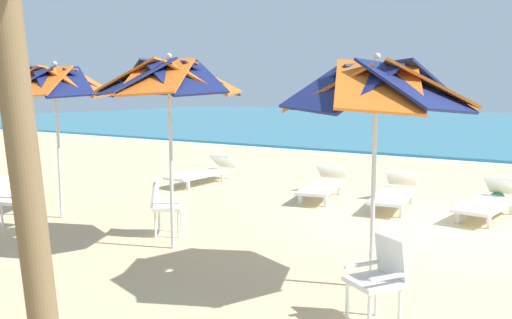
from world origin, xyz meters
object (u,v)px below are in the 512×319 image
at_px(sun_lounger_3, 203,172).
at_px(plastic_chair_0, 380,275).
at_px(beach_umbrella_1, 169,80).
at_px(sun_lounger_2, 323,184).
at_px(beach_umbrella_2, 56,84).
at_px(beach_ball, 497,199).
at_px(plastic_chair_2, 14,198).
at_px(plastic_chair_1, 164,204).
at_px(sun_lounger_0, 489,201).
at_px(sun_lounger_1, 395,193).
at_px(palm_tree_0, 10,27).
at_px(beach_umbrella_0, 376,89).

bearing_deg(sun_lounger_3, plastic_chair_0, -39.69).
height_order(beach_umbrella_1, sun_lounger_2, beach_umbrella_1).
xyz_separation_m(beach_umbrella_2, beach_ball, (6.35, 5.24, -2.21)).
height_order(plastic_chair_2, sun_lounger_3, plastic_chair_2).
bearing_deg(plastic_chair_1, sun_lounger_0, 45.05).
relative_size(sun_lounger_2, beach_ball, 7.73).
bearing_deg(beach_umbrella_1, sun_lounger_1, 68.00).
bearing_deg(palm_tree_0, beach_umbrella_0, 55.48).
distance_m(sun_lounger_1, beach_ball, 2.04).
bearing_deg(plastic_chair_0, beach_umbrella_2, 169.53).
distance_m(beach_umbrella_1, sun_lounger_1, 5.19).
relative_size(beach_umbrella_1, beach_ball, 9.58).
height_order(plastic_chair_1, sun_lounger_3, plastic_chair_1).
height_order(beach_umbrella_0, plastic_chair_1, beach_umbrella_0).
distance_m(plastic_chair_0, beach_umbrella_2, 6.66).
distance_m(plastic_chair_0, sun_lounger_0, 5.34).
distance_m(sun_lounger_2, beach_ball, 3.41).
bearing_deg(plastic_chair_1, sun_lounger_3, 120.92).
bearing_deg(beach_umbrella_0, beach_umbrella_1, -178.42).
bearing_deg(plastic_chair_2, sun_lounger_0, 38.11).
relative_size(plastic_chair_0, palm_tree_0, 0.20).
distance_m(plastic_chair_0, palm_tree_0, 3.99).
xyz_separation_m(beach_umbrella_2, palm_tree_0, (3.79, -3.27, 0.43)).
bearing_deg(sun_lounger_0, plastic_chair_2, -141.89).
distance_m(sun_lounger_0, sun_lounger_3, 6.42).
bearing_deg(beach_umbrella_2, palm_tree_0, -40.76).
height_order(beach_umbrella_0, sun_lounger_0, beach_umbrella_0).
distance_m(beach_umbrella_0, beach_umbrella_1, 2.95).
bearing_deg(beach_umbrella_1, sun_lounger_2, 87.19).
relative_size(beach_umbrella_1, plastic_chair_2, 3.19).
distance_m(plastic_chair_1, palm_tree_0, 4.34).
distance_m(plastic_chair_0, plastic_chair_2, 6.34).
distance_m(plastic_chair_2, sun_lounger_1, 6.84).
relative_size(plastic_chair_2, sun_lounger_3, 0.40).
xyz_separation_m(sun_lounger_2, sun_lounger_3, (-3.18, -0.04, 0.00)).
bearing_deg(plastic_chair_0, palm_tree_0, -139.89).
xyz_separation_m(sun_lounger_0, sun_lounger_2, (-3.25, -0.05, 0.00)).
bearing_deg(sun_lounger_3, sun_lounger_2, 0.64).
relative_size(beach_umbrella_0, plastic_chair_0, 3.08).
height_order(palm_tree_0, beach_ball, palm_tree_0).
height_order(beach_umbrella_2, sun_lounger_0, beach_umbrella_2).
xyz_separation_m(plastic_chair_0, palm_tree_0, (-2.50, -2.10, 2.29)).
relative_size(sun_lounger_1, beach_ball, 7.69).
height_order(beach_umbrella_1, sun_lounger_3, beach_umbrella_1).
distance_m(plastic_chair_1, beach_umbrella_2, 2.98).
bearing_deg(beach_umbrella_2, plastic_chair_1, 3.07).
bearing_deg(sun_lounger_0, sun_lounger_1, -176.09).
bearing_deg(beach_umbrella_0, sun_lounger_3, 143.66).
distance_m(beach_umbrella_1, beach_umbrella_2, 2.93).
bearing_deg(plastic_chair_0, beach_umbrella_0, 115.08).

